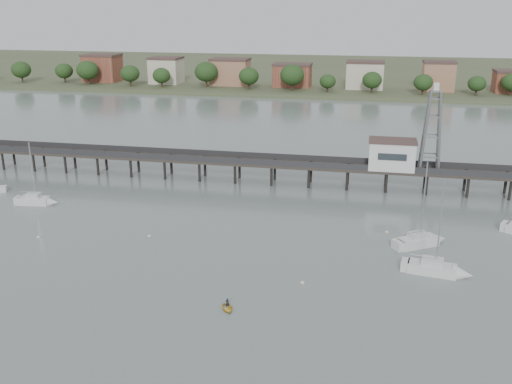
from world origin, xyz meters
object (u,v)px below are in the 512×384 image
(yellow_dinghy, at_px, (227,310))
(sailboat_c, at_px, (424,241))
(pier, at_px, (255,162))
(sailboat_d, at_px, (442,270))
(lattice_tower, at_px, (432,131))
(sailboat_b, at_px, (39,201))

(yellow_dinghy, bearing_deg, sailboat_c, 17.33)
(sailboat_c, bearing_deg, pier, 107.32)
(sailboat_d, xyz_separation_m, sailboat_c, (-1.40, 9.23, 0.00))
(sailboat_d, xyz_separation_m, yellow_dinghy, (-24.24, -13.57, -0.64))
(lattice_tower, bearing_deg, pier, -180.00)
(pier, xyz_separation_m, yellow_dinghy, (6.48, -47.53, -3.79))
(sailboat_d, bearing_deg, lattice_tower, 97.65)
(sailboat_b, bearing_deg, yellow_dinghy, -41.49)
(sailboat_c, bearing_deg, lattice_tower, 52.43)
(yellow_dinghy, bearing_deg, pier, 70.14)
(pier, distance_m, yellow_dinghy, 48.12)
(sailboat_c, xyz_separation_m, yellow_dinghy, (-22.84, -22.79, -0.64))
(sailboat_d, xyz_separation_m, sailboat_b, (-63.83, 13.98, 0.01))
(sailboat_b, xyz_separation_m, yellow_dinghy, (39.60, -27.54, -0.65))
(sailboat_d, bearing_deg, sailboat_b, 176.63)
(pier, relative_size, sailboat_d, 11.51)
(pier, bearing_deg, lattice_tower, 0.00)
(lattice_tower, height_order, sailboat_c, lattice_tower)
(sailboat_b, distance_m, yellow_dinghy, 48.24)
(pier, relative_size, yellow_dinghy, 65.63)
(pier, height_order, sailboat_d, sailboat_d)
(pier, distance_m, lattice_tower, 32.34)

